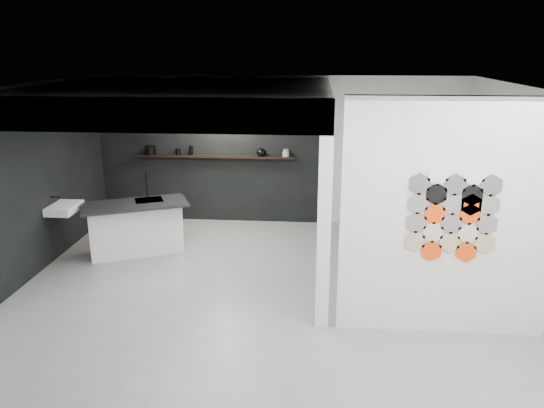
{
  "coord_description": "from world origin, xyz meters",
  "views": [
    {
      "loc": [
        0.69,
        -6.9,
        3.31
      ],
      "look_at": [
        0.1,
        0.3,
        1.15
      ],
      "focal_mm": 35.0,
      "sensor_mm": 36.0,
      "label": 1
    }
  ],
  "objects_px": {
    "stockpot": "(150,150)",
    "utensil_cup": "(178,152)",
    "wall_basin": "(64,208)",
    "glass_vase": "(286,153)",
    "bottle_dark": "(191,150)",
    "kitchen_island": "(136,227)",
    "partition_panel": "(447,220)",
    "kettle": "(261,152)",
    "glass_bowl": "(286,154)"
  },
  "relations": [
    {
      "from": "kettle",
      "to": "utensil_cup",
      "type": "xyz_separation_m",
      "value": [
        -1.59,
        0.0,
        -0.02
      ]
    },
    {
      "from": "stockpot",
      "to": "bottle_dark",
      "type": "xyz_separation_m",
      "value": [
        0.79,
        0.0,
        0.01
      ]
    },
    {
      "from": "glass_bowl",
      "to": "glass_vase",
      "type": "height_order",
      "value": "glass_vase"
    },
    {
      "from": "bottle_dark",
      "to": "utensil_cup",
      "type": "xyz_separation_m",
      "value": [
        -0.25,
        0.0,
        -0.03
      ]
    },
    {
      "from": "wall_basin",
      "to": "utensil_cup",
      "type": "xyz_separation_m",
      "value": [
        1.33,
        2.07,
        0.53
      ]
    },
    {
      "from": "kitchen_island",
      "to": "glass_bowl",
      "type": "height_order",
      "value": "glass_bowl"
    },
    {
      "from": "kettle",
      "to": "wall_basin",
      "type": "bearing_deg",
      "value": -138.2
    },
    {
      "from": "wall_basin",
      "to": "kettle",
      "type": "height_order",
      "value": "kettle"
    },
    {
      "from": "kitchen_island",
      "to": "glass_vase",
      "type": "height_order",
      "value": "glass_vase"
    },
    {
      "from": "stockpot",
      "to": "bottle_dark",
      "type": "bearing_deg",
      "value": 0.0
    },
    {
      "from": "partition_panel",
      "to": "glass_bowl",
      "type": "height_order",
      "value": "partition_panel"
    },
    {
      "from": "partition_panel",
      "to": "kettle",
      "type": "bearing_deg",
      "value": 123.36
    },
    {
      "from": "glass_vase",
      "to": "kitchen_island",
      "type": "bearing_deg",
      "value": -143.67
    },
    {
      "from": "glass_vase",
      "to": "utensil_cup",
      "type": "distance_m",
      "value": 2.06
    },
    {
      "from": "wall_basin",
      "to": "utensil_cup",
      "type": "bearing_deg",
      "value": 57.14
    },
    {
      "from": "partition_panel",
      "to": "glass_bowl",
      "type": "relative_size",
      "value": 21.75
    },
    {
      "from": "partition_panel",
      "to": "stockpot",
      "type": "distance_m",
      "value": 6.06
    },
    {
      "from": "glass_bowl",
      "to": "glass_vase",
      "type": "distance_m",
      "value": 0.02
    },
    {
      "from": "kitchen_island",
      "to": "partition_panel",
      "type": "bearing_deg",
      "value": -49.48
    },
    {
      "from": "partition_panel",
      "to": "wall_basin",
      "type": "distance_m",
      "value": 5.78
    },
    {
      "from": "kitchen_island",
      "to": "utensil_cup",
      "type": "xyz_separation_m",
      "value": [
        0.31,
        1.74,
        0.92
      ]
    },
    {
      "from": "kitchen_island",
      "to": "stockpot",
      "type": "height_order",
      "value": "stockpot"
    },
    {
      "from": "bottle_dark",
      "to": "utensil_cup",
      "type": "bearing_deg",
      "value": 180.0
    },
    {
      "from": "kitchen_island",
      "to": "utensil_cup",
      "type": "relative_size",
      "value": 16.32
    },
    {
      "from": "wall_basin",
      "to": "kitchen_island",
      "type": "bearing_deg",
      "value": 17.6
    },
    {
      "from": "bottle_dark",
      "to": "stockpot",
      "type": "bearing_deg",
      "value": 180.0
    },
    {
      "from": "glass_bowl",
      "to": "utensil_cup",
      "type": "relative_size",
      "value": 1.16
    },
    {
      "from": "glass_vase",
      "to": "stockpot",
      "type": "bearing_deg",
      "value": 180.0
    },
    {
      "from": "glass_bowl",
      "to": "utensil_cup",
      "type": "distance_m",
      "value": 2.06
    },
    {
      "from": "stockpot",
      "to": "glass_vase",
      "type": "distance_m",
      "value": 2.59
    },
    {
      "from": "wall_basin",
      "to": "stockpot",
      "type": "distance_m",
      "value": 2.28
    },
    {
      "from": "kettle",
      "to": "bottle_dark",
      "type": "xyz_separation_m",
      "value": [
        -1.34,
        0.0,
        0.02
      ]
    },
    {
      "from": "kitchen_island",
      "to": "kettle",
      "type": "bearing_deg",
      "value": 18.61
    },
    {
      "from": "stockpot",
      "to": "kettle",
      "type": "xyz_separation_m",
      "value": [
        2.12,
        0.0,
        -0.01
      ]
    },
    {
      "from": "partition_panel",
      "to": "utensil_cup",
      "type": "height_order",
      "value": "partition_panel"
    },
    {
      "from": "partition_panel",
      "to": "glass_bowl",
      "type": "xyz_separation_m",
      "value": [
        -2.08,
        3.87,
        -0.03
      ]
    },
    {
      "from": "bottle_dark",
      "to": "glass_vase",
      "type": "bearing_deg",
      "value": 0.0
    },
    {
      "from": "kettle",
      "to": "glass_vase",
      "type": "xyz_separation_m",
      "value": [
        0.47,
        0.0,
        -0.0
      ]
    },
    {
      "from": "stockpot",
      "to": "utensil_cup",
      "type": "relative_size",
      "value": 1.75
    },
    {
      "from": "partition_panel",
      "to": "stockpot",
      "type": "xyz_separation_m",
      "value": [
        -4.67,
        3.87,
        -0.0
      ]
    },
    {
      "from": "glass_bowl",
      "to": "bottle_dark",
      "type": "distance_m",
      "value": 1.81
    },
    {
      "from": "partition_panel",
      "to": "utensil_cup",
      "type": "relative_size",
      "value": 25.15
    },
    {
      "from": "wall_basin",
      "to": "stockpot",
      "type": "height_order",
      "value": "stockpot"
    },
    {
      "from": "stockpot",
      "to": "utensil_cup",
      "type": "bearing_deg",
      "value": 0.0
    },
    {
      "from": "wall_basin",
      "to": "glass_vase",
      "type": "xyz_separation_m",
      "value": [
        3.39,
        2.07,
        0.54
      ]
    },
    {
      "from": "kettle",
      "to": "stockpot",
      "type": "bearing_deg",
      "value": -173.46
    },
    {
      "from": "wall_basin",
      "to": "utensil_cup",
      "type": "height_order",
      "value": "utensil_cup"
    },
    {
      "from": "stockpot",
      "to": "partition_panel",
      "type": "bearing_deg",
      "value": -39.62
    },
    {
      "from": "bottle_dark",
      "to": "partition_panel",
      "type": "bearing_deg",
      "value": -44.89
    },
    {
      "from": "stockpot",
      "to": "glass_bowl",
      "type": "bearing_deg",
      "value": 0.0
    }
  ]
}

